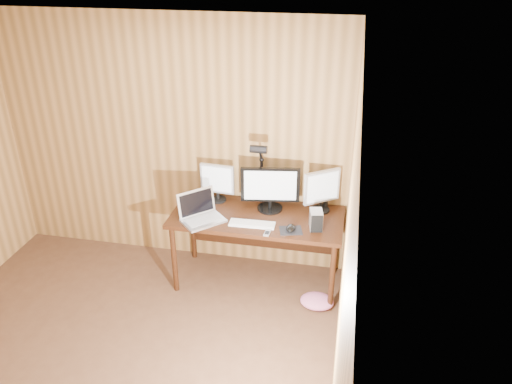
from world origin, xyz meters
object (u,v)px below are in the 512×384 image
(keyboard, at_px, (252,224))
(desk, at_px, (259,223))
(monitor_center, at_px, (270,188))
(monitor_left, at_px, (217,182))
(mouse, at_px, (291,228))
(monitor_right, at_px, (322,190))
(hard_drive, at_px, (316,220))
(phone, at_px, (267,233))
(desk_lamp, at_px, (260,165))
(laptop, at_px, (200,213))
(speaker, at_px, (326,203))

(keyboard, bearing_deg, desk, 86.13)
(monitor_center, relative_size, monitor_left, 1.43)
(desk, xyz_separation_m, mouse, (0.34, -0.28, 0.15))
(monitor_right, bearing_deg, mouse, -154.21)
(hard_drive, xyz_separation_m, phone, (-0.41, -0.18, -0.08))
(desk, xyz_separation_m, hard_drive, (0.56, -0.20, 0.21))
(monitor_center, bearing_deg, desk_lamp, 135.37)
(desk, distance_m, monitor_left, 0.56)
(laptop, relative_size, speaker, 4.08)
(hard_drive, bearing_deg, laptop, 171.68)
(mouse, relative_size, hard_drive, 0.70)
(phone, bearing_deg, speaker, 54.65)
(desk, relative_size, desk_lamp, 2.36)
(monitor_left, relative_size, desk_lamp, 0.56)
(desk_lamp, bearing_deg, phone, -80.02)
(keyboard, bearing_deg, hard_drive, 3.98)
(hard_drive, height_order, phone, hard_drive)
(monitor_left, bearing_deg, speaker, 7.01)
(desk, distance_m, keyboard, 0.28)
(monitor_center, distance_m, phone, 0.50)
(monitor_center, bearing_deg, keyboard, -117.78)
(speaker, bearing_deg, keyboard, -144.56)
(mouse, bearing_deg, monitor_right, 41.09)
(monitor_right, relative_size, speaker, 3.67)
(laptop, distance_m, mouse, 0.84)
(laptop, relative_size, desk_lamp, 0.68)
(monitor_right, xyz_separation_m, mouse, (-0.23, -0.42, -0.20))
(monitor_right, relative_size, mouse, 3.39)
(monitor_left, xyz_separation_m, keyboard, (0.42, -0.39, -0.19))
(monitor_center, height_order, mouse, monitor_center)
(mouse, relative_size, speaker, 1.08)
(monitor_right, height_order, speaker, monitor_right)
(keyboard, xyz_separation_m, speaker, (0.62, 0.44, 0.05))
(phone, xyz_separation_m, desk_lamp, (-0.17, 0.53, 0.41))
(monitor_center, xyz_separation_m, hard_drive, (0.46, -0.27, -0.14))
(monitor_left, distance_m, desk_lamp, 0.47)
(laptop, xyz_separation_m, phone, (0.65, -0.13, -0.06))
(monitor_left, height_order, laptop, monitor_left)
(hard_drive, relative_size, phone, 1.76)
(monitor_center, bearing_deg, monitor_left, 162.85)
(monitor_center, distance_m, hard_drive, 0.55)
(keyboard, bearing_deg, speaker, 34.09)
(desk, height_order, phone, phone)
(monitor_center, relative_size, phone, 5.55)
(monitor_center, relative_size, desk_lamp, 0.81)
(desk, height_order, speaker, speaker)
(monitor_center, xyz_separation_m, phone, (0.05, -0.44, -0.22))
(hard_drive, bearing_deg, desk_lamp, 137.95)
(mouse, distance_m, phone, 0.22)
(laptop, bearing_deg, mouse, -47.21)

